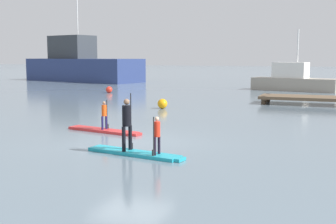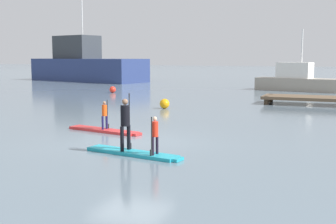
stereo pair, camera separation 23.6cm
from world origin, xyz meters
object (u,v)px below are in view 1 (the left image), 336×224
Objects in this scene: paddleboard_near at (104,131)px; mooring_buoy_mid at (162,104)px; paddler_child_front at (157,133)px; fishing_boat_white_large at (81,66)px; paddler_child_solo at (104,114)px; paddleboard_far at (135,153)px; mooring_buoy_near at (109,90)px; paddler_adult at (127,121)px; fishing_boat_green_midground at (293,80)px.

mooring_buoy_mid is at bearing 95.72° from paddleboard_near.
paddler_child_front is 0.07× the size of fishing_boat_white_large.
fishing_boat_white_large is (-20.15, 29.89, 1.12)m from paddler_child_solo.
paddler_child_solo is 4.30m from paddleboard_far.
fishing_boat_white_large is 17.90m from mooring_buoy_near.
paddleboard_far is 40.30m from fishing_boat_white_large.
paddleboard_near is 0.21× the size of fishing_boat_white_large.
fishing_boat_white_large is at bearing 124.52° from paddler_adult.
paddler_child_solo is at bearing -84.23° from mooring_buoy_mid.
fishing_boat_white_large reaches higher than fishing_boat_green_midground.
paddler_child_solo is 4.87m from paddler_child_front.
fishing_boat_green_midground is (24.81, -6.05, -0.94)m from fishing_boat_white_large.
mooring_buoy_near is (-13.45, -7.68, -0.63)m from fishing_boat_green_midground.
paddler_child_solo is at bearing -61.46° from mooring_buoy_near.
paddleboard_far is 0.44× the size of fishing_boat_green_midground.
paddler_child_front is 11.97m from mooring_buoy_mid.
paddleboard_far is 5.86× the size of mooring_buoy_mid.
mooring_buoy_mid is (-4.37, 11.14, -0.44)m from paddler_child_front.
paddleboard_far is at bearing -55.18° from fishing_boat_white_large.
paddleboard_far is 22.55m from mooring_buoy_near.
paddler_child_solo is at bearing 137.26° from paddler_child_front.
paddleboard_far is 1.00m from paddler_child_front.
paddler_child_solo is at bearing 62.82° from paddleboard_near.
paddler_child_solo is 36.06m from fishing_boat_white_large.
paddler_child_front reaches higher than paddleboard_near.
fishing_boat_green_midground reaches higher than paddler_child_solo.
mooring_buoy_near is at bearing 118.54° from paddler_child_solo.
paddleboard_near is 0.45× the size of fishing_boat_green_midground.
paddler_child_front is 2.02× the size of mooring_buoy_mid.
paddler_adult is 1.53× the size of paddler_child_front.
paddler_child_solo is at bearing 131.84° from paddleboard_far.
fishing_boat_green_midground is at bearing 85.50° from paddler_adult.
mooring_buoy_mid is (7.99, -8.32, 0.02)m from mooring_buoy_near.
fishing_boat_white_large is at bearing 131.28° from mooring_buoy_mid.
paddler_adult reaches higher than paddleboard_near.
mooring_buoy_mid is (-0.79, 7.83, -0.43)m from paddler_child_solo.
fishing_boat_white_large is 30.64× the size of mooring_buoy_near.
fishing_boat_green_midground is at bearing 29.74° from mooring_buoy_near.
mooring_buoy_mid is at bearing 111.41° from paddler_child_front.
fishing_boat_white_large is at bearing 123.99° from paddler_child_solo.
paddler_child_solo reaches higher than mooring_buoy_mid.
fishing_boat_white_large is 2.13× the size of fishing_boat_green_midground.
mooring_buoy_mid reaches higher than paddleboard_far.
paddleboard_near is at bearing -61.49° from mooring_buoy_near.
mooring_buoy_near is (-8.78, 16.16, 0.21)m from paddleboard_near.
fishing_boat_green_midground is 13.40× the size of mooring_buoy_mid.
fishing_boat_green_midground is at bearing 78.93° from paddler_child_solo.
paddler_child_front is at bearing -57.57° from mooring_buoy_near.
paddleboard_near is 2.95× the size of paddler_child_solo.
fishing_boat_green_midground is at bearing 86.13° from paddleboard_far.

